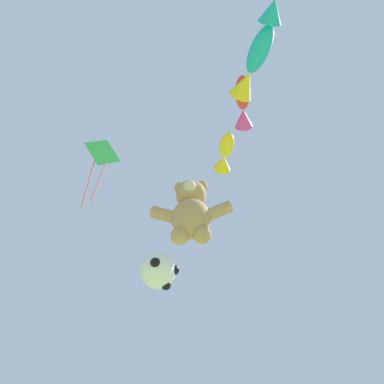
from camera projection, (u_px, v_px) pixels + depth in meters
The scene contains 6 objects.
teddy_bear_kite at pixel (191, 211), 9.87m from camera, with size 2.20×0.97×2.23m.
soccer_ball_kite at pixel (158, 271), 8.52m from camera, with size 0.90×0.90×0.83m.
fish_kite_goldfin at pixel (225, 154), 13.45m from camera, with size 0.89×1.64×0.65m.
fish_kite_crimson at pixel (243, 106), 12.39m from camera, with size 0.62×1.86×0.61m.
fish_kite_teal at pixel (252, 68), 11.35m from camera, with size 1.49×2.35×0.74m.
diamond_kite at pixel (101, 157), 11.87m from camera, with size 1.00×0.82×3.10m.
Camera 1 is at (2.40, -1.57, 1.02)m, focal length 35.00 mm.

